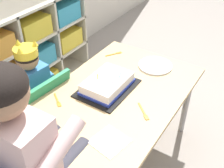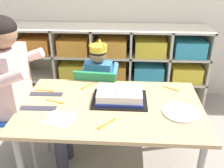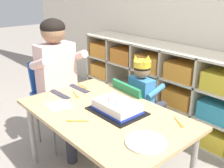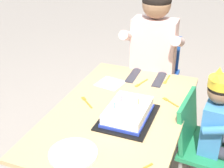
# 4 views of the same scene
# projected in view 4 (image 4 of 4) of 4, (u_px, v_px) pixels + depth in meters

# --- Properties ---
(activity_table) EXTENTS (1.15, 0.70, 0.55)m
(activity_table) POSITION_uv_depth(u_px,v_px,m) (119.00, 119.00, 1.78)
(activity_table) COLOR tan
(activity_table) RESTS_ON ground
(classroom_chair_blue) EXTENTS (0.38, 0.34, 0.62)m
(classroom_chair_blue) POSITION_uv_depth(u_px,v_px,m) (200.00, 140.00, 1.81)
(classroom_chair_blue) COLOR #238451
(classroom_chair_blue) RESTS_ON ground
(child_with_crown) EXTENTS (0.31, 0.31, 0.81)m
(child_with_crown) POSITION_uv_depth(u_px,v_px,m) (223.00, 125.00, 1.71)
(child_with_crown) COLOR #3D7FBC
(child_with_crown) RESTS_ON ground
(classroom_chair_adult_side) EXTENTS (0.36, 0.36, 0.74)m
(classroom_chair_adult_side) POSITION_uv_depth(u_px,v_px,m) (154.00, 73.00, 2.35)
(classroom_chair_adult_side) COLOR #1E4CA8
(classroom_chair_adult_side) RESTS_ON ground
(adult_helper_seated) EXTENTS (0.44, 0.41, 1.10)m
(adult_helper_seated) POSITION_uv_depth(u_px,v_px,m) (152.00, 52.00, 2.16)
(adult_helper_seated) COLOR beige
(adult_helper_seated) RESTS_ON ground
(birthday_cake_on_tray) EXTENTS (0.35, 0.27, 0.11)m
(birthday_cake_on_tray) POSITION_uv_depth(u_px,v_px,m) (128.00, 113.00, 1.68)
(birthday_cake_on_tray) COLOR black
(birthday_cake_on_tray) RESTS_ON activity_table
(paper_plate_stack) EXTENTS (0.22, 0.22, 0.01)m
(paper_plate_stack) POSITION_uv_depth(u_px,v_px,m) (73.00, 154.00, 1.42)
(paper_plate_stack) COLOR white
(paper_plate_stack) RESTS_ON activity_table
(paper_napkin_square) EXTENTS (0.18, 0.18, 0.00)m
(paper_napkin_square) POSITION_uv_depth(u_px,v_px,m) (110.00, 83.00, 2.05)
(paper_napkin_square) COLOR white
(paper_napkin_square) RESTS_ON activity_table
(fork_near_cake_tray) EXTENTS (0.08, 0.11, 0.00)m
(fork_near_cake_tray) POSITION_uv_depth(u_px,v_px,m) (170.00, 102.00, 1.84)
(fork_near_cake_tray) COLOR orange
(fork_near_cake_tray) RESTS_ON activity_table
(fork_near_child_seat) EXTENTS (0.13, 0.06, 0.00)m
(fork_near_child_seat) POSITION_uv_depth(u_px,v_px,m) (141.00, 83.00, 2.04)
(fork_near_child_seat) COLOR orange
(fork_near_child_seat) RESTS_ON activity_table
(fork_by_napkin) EXTENTS (0.13, 0.02, 0.00)m
(fork_by_napkin) POSITION_uv_depth(u_px,v_px,m) (167.00, 80.00, 2.09)
(fork_by_napkin) COLOR orange
(fork_by_napkin) RESTS_ON activity_table
(fork_scattered_mid_table) EXTENTS (0.10, 0.11, 0.00)m
(fork_scattered_mid_table) POSITION_uv_depth(u_px,v_px,m) (86.00, 102.00, 1.84)
(fork_scattered_mid_table) COLOR orange
(fork_scattered_mid_table) RESTS_ON activity_table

